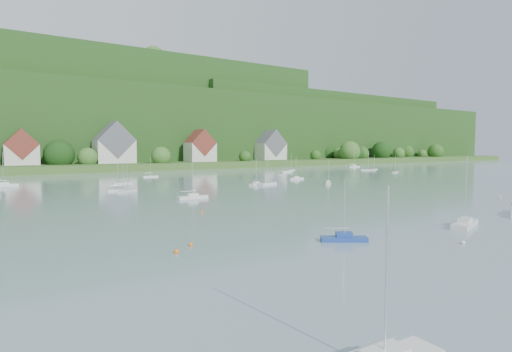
{
  "coord_description": "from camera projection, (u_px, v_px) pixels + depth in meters",
  "views": [
    {
      "loc": [
        -44.11,
        5.54,
        9.82
      ],
      "look_at": [
        2.72,
        75.0,
        4.0
      ],
      "focal_mm": 29.03,
      "sensor_mm": 36.0,
      "label": 1
    }
  ],
  "objects": [
    {
      "name": "mooring_buoy_1",
      "position": [
        463.0,
        244.0,
        42.05
      ],
      "size": [
        0.47,
        0.47,
        0.47
      ],
      "primitive_type": "sphere",
      "color": "silver",
      "rests_on": "ground"
    },
    {
      "name": "mooring_buoy_0",
      "position": [
        177.0,
        253.0,
        38.42
      ],
      "size": [
        0.49,
        0.49,
        0.49
      ],
      "primitive_type": "sphere",
      "color": "orange",
      "rests_on": "ground"
    },
    {
      "name": "village_building_4",
      "position": [
        271.0,
        148.0,
        227.38
      ],
      "size": [
        15.0,
        10.4,
        16.5
      ],
      "color": "beige",
      "rests_on": "far_shore_strip"
    },
    {
      "name": "mooring_buoy_4",
      "position": [
        500.0,
        197.0,
        81.53
      ],
      "size": [
        0.42,
        0.42,
        0.42
      ],
      "primitive_type": "sphere",
      "color": "silver",
      "rests_on": "ground"
    },
    {
      "name": "mooring_buoy_3",
      "position": [
        202.0,
        213.0,
        61.5
      ],
      "size": [
        0.4,
        0.4,
        0.4
      ],
      "primitive_type": "sphere",
      "color": "orange",
      "rests_on": "ground"
    },
    {
      "name": "village_building_1",
      "position": [
        21.0,
        150.0,
        159.7
      ],
      "size": [
        12.0,
        9.36,
        14.0
      ],
      "color": "beige",
      "rests_on": "far_shore_strip"
    },
    {
      "name": "village_building_3",
      "position": [
        200.0,
        148.0,
        198.99
      ],
      "size": [
        13.0,
        10.4,
        15.5
      ],
      "color": "beige",
      "rests_on": "far_shore_strip"
    },
    {
      "name": "forested_ridge",
      "position": [
        68.0,
        125.0,
        241.49
      ],
      "size": [
        620.0,
        181.22,
        69.89
      ],
      "color": "#143C13",
      "rests_on": "ground"
    },
    {
      "name": "near_sailboat_1",
      "position": [
        344.0,
        238.0,
        43.23
      ],
      "size": [
        4.75,
        3.81,
        6.5
      ],
      "rotation": [
        0.0,
        0.0,
        -0.59
      ],
      "color": "navy",
      "rests_on": "ground"
    },
    {
      "name": "village_building_2",
      "position": [
        114.0,
        146.0,
        178.28
      ],
      "size": [
        16.0,
        11.44,
        18.0
      ],
      "color": "beige",
      "rests_on": "far_shore_strip"
    },
    {
      "name": "near_sailboat_3",
      "position": [
        465.0,
        223.0,
        51.07
      ],
      "size": [
        6.75,
        3.69,
        8.78
      ],
      "rotation": [
        0.0,
        0.0,
        0.3
      ],
      "color": "silver",
      "rests_on": "ground"
    },
    {
      "name": "far_sailboat_cluster",
      "position": [
        194.0,
        179.0,
        122.47
      ],
      "size": [
        205.07,
        72.79,
        8.71
      ],
      "color": "silver",
      "rests_on": "ground"
    },
    {
      "name": "mooring_buoy_5",
      "position": [
        191.0,
        246.0,
        41.16
      ],
      "size": [
        0.43,
        0.43,
        0.43
      ],
      "primitive_type": "sphere",
      "color": "orange",
      "rests_on": "ground"
    },
    {
      "name": "far_shore_strip",
      "position": [
        96.0,
        166.0,
        186.03
      ],
      "size": [
        600.0,
        60.0,
        3.0
      ],
      "primitive_type": "cube",
      "color": "#325620",
      "rests_on": "ground"
    }
  ]
}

